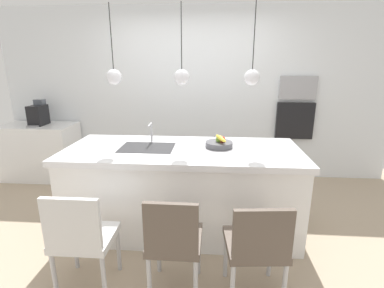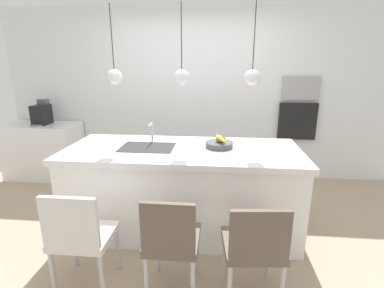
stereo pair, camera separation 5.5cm
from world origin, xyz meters
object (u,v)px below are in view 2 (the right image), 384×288
object	(u,v)px
chair_far	(254,245)
fruit_bowl	(220,143)
microwave	(301,88)
oven	(297,121)
chair_near	(80,235)
coffee_machine	(42,114)
chair_middle	(171,239)

from	to	relation	value
chair_far	fruit_bowl	bearing A→B (deg)	104.56
microwave	oven	distance (m)	0.50
oven	chair_near	size ratio (longest dim) A/B	0.64
chair_near	coffee_machine	bearing A→B (deg)	126.41
microwave	oven	size ratio (longest dim) A/B	0.96
fruit_bowl	chair_near	bearing A→B (deg)	-135.56
oven	chair_middle	distance (m)	3.01
fruit_bowl	chair_middle	world-z (taller)	fruit_bowl
chair_near	chair_far	bearing A→B (deg)	0.11
microwave	chair_near	size ratio (longest dim) A/B	0.62
coffee_machine	chair_far	xyz separation A→B (m)	(3.01, -2.26, -0.53)
coffee_machine	chair_middle	size ratio (longest dim) A/B	0.44
fruit_bowl	chair_near	distance (m)	1.57
chair_near	chair_middle	distance (m)	0.72
fruit_bowl	oven	bearing A→B (deg)	52.12
chair_near	chair_far	size ratio (longest dim) A/B	1.03
microwave	chair_middle	size ratio (longest dim) A/B	0.62
microwave	chair_middle	xyz separation A→B (m)	(-1.52, -2.56, -0.93)
fruit_bowl	coffee_machine	size ratio (longest dim) A/B	0.76
coffee_machine	chair_middle	world-z (taller)	coffee_machine
chair_middle	chair_far	world-z (taller)	chair_middle
microwave	chair_middle	bearing A→B (deg)	-120.75
chair_far	chair_middle	bearing A→B (deg)	-179.90
fruit_bowl	chair_middle	bearing A→B (deg)	-108.31
chair_middle	fruit_bowl	bearing A→B (deg)	71.69
chair_middle	chair_far	distance (m)	0.62
coffee_machine	chair_near	size ratio (longest dim) A/B	0.44
fruit_bowl	oven	xyz separation A→B (m)	(1.18, 1.51, -0.04)
fruit_bowl	chair_near	world-z (taller)	fruit_bowl
coffee_machine	chair_far	world-z (taller)	coffee_machine
oven	chair_middle	size ratio (longest dim) A/B	0.65
chair_middle	chair_near	bearing A→B (deg)	-179.87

